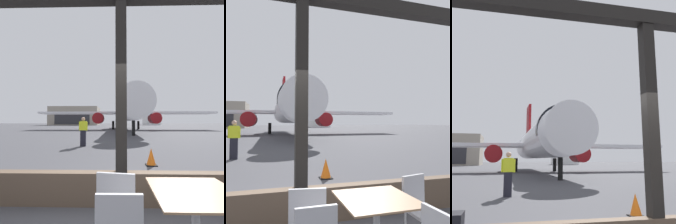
# 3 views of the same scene
# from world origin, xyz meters

# --- Properties ---
(ground_plane) EXTENTS (220.00, 220.00, 0.00)m
(ground_plane) POSITION_xyz_m (0.00, 40.00, 0.00)
(ground_plane) COLOR #424247
(window_frame) EXTENTS (8.61, 0.24, 3.95)m
(window_frame) POSITION_xyz_m (0.00, 0.00, 1.45)
(window_frame) COLOR brown
(window_frame) RESTS_ON ground
(airplane) EXTENTS (31.27, 31.10, 10.14)m
(airplane) POSITION_xyz_m (1.74, 27.35, 3.35)
(airplane) COLOR silver
(airplane) RESTS_ON ground
(ground_crew_worker) EXTENTS (0.55, 0.23, 1.74)m
(ground_crew_worker) POSITION_xyz_m (-2.07, 7.30, 0.90)
(ground_crew_worker) COLOR black
(ground_crew_worker) RESTS_ON ground
(traffic_cone) EXTENTS (0.36, 0.36, 0.58)m
(traffic_cone) POSITION_xyz_m (1.08, 2.80, 0.27)
(traffic_cone) COLOR orange
(traffic_cone) RESTS_ON ground
(fuel_storage_tank) EXTENTS (8.45, 8.45, 5.39)m
(fuel_storage_tank) POSITION_xyz_m (15.99, 76.74, 2.69)
(fuel_storage_tank) COLOR white
(fuel_storage_tank) RESTS_ON ground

